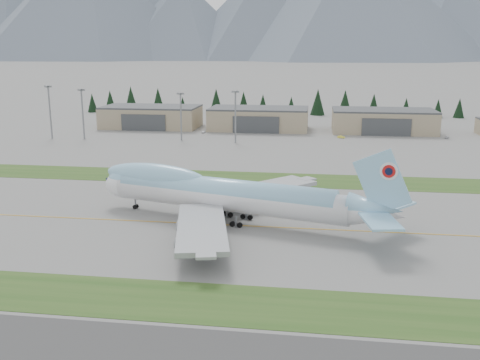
# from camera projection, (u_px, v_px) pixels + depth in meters

# --- Properties ---
(ground) EXTENTS (7000.00, 7000.00, 0.00)m
(ground) POSITION_uv_depth(u_px,v_px,m) (254.00, 226.00, 119.21)
(ground) COLOR slate
(ground) RESTS_ON ground
(grass_strip_near) EXTENTS (400.00, 14.00, 0.08)m
(grass_strip_near) POSITION_uv_depth(u_px,v_px,m) (226.00, 304.00, 82.65)
(grass_strip_near) COLOR #2B4F1C
(grass_strip_near) RESTS_ON ground
(grass_strip_far) EXTENTS (400.00, 18.00, 0.08)m
(grass_strip_far) POSITION_uv_depth(u_px,v_px,m) (271.00, 179.00, 162.51)
(grass_strip_far) COLOR #2B4F1C
(grass_strip_far) RESTS_ON ground
(taxiway_line_main) EXTENTS (400.00, 0.40, 0.02)m
(taxiway_line_main) POSITION_uv_depth(u_px,v_px,m) (254.00, 226.00, 119.21)
(taxiway_line_main) COLOR gold
(taxiway_line_main) RESTS_ON ground
(boeing_747_freighter) EXTENTS (74.30, 61.83, 19.57)m
(boeing_747_freighter) POSITION_uv_depth(u_px,v_px,m) (224.00, 194.00, 121.46)
(boeing_747_freighter) COLOR white
(boeing_747_freighter) RESTS_ON ground
(hangar_left) EXTENTS (48.00, 26.60, 10.80)m
(hangar_left) POSITION_uv_depth(u_px,v_px,m) (151.00, 117.00, 271.68)
(hangar_left) COLOR tan
(hangar_left) RESTS_ON ground
(hangar_center) EXTENTS (48.00, 26.60, 10.80)m
(hangar_center) POSITION_uv_depth(u_px,v_px,m) (259.00, 119.00, 264.20)
(hangar_center) COLOR tan
(hangar_center) RESTS_ON ground
(hangar_right) EXTENTS (48.00, 26.60, 10.80)m
(hangar_right) POSITION_uv_depth(u_px,v_px,m) (383.00, 121.00, 256.03)
(hangar_right) COLOR tan
(hangar_right) RESTS_ON ground
(floodlight_masts) EXTENTS (206.44, 8.78, 23.36)m
(floodlight_masts) POSITION_uv_depth(u_px,v_px,m) (254.00, 106.00, 222.08)
(floodlight_masts) COLOR gray
(floodlight_masts) RESTS_ON ground
(service_vehicle_a) EXTENTS (1.65, 3.39, 1.12)m
(service_vehicle_a) POSITION_uv_depth(u_px,v_px,m) (204.00, 133.00, 253.64)
(service_vehicle_a) COLOR silver
(service_vehicle_a) RESTS_ON ground
(service_vehicle_b) EXTENTS (3.61, 2.84, 1.14)m
(service_vehicle_b) POSITION_uv_depth(u_px,v_px,m) (341.00, 138.00, 238.80)
(service_vehicle_b) COLOR yellow
(service_vehicle_b) RESTS_ON ground
(service_vehicle_c) EXTENTS (2.40, 3.88, 1.05)m
(service_vehicle_c) POSITION_uv_depth(u_px,v_px,m) (447.00, 138.00, 238.31)
(service_vehicle_c) COLOR #B2B2B7
(service_vehicle_c) RESTS_ON ground
(conifer_belt) EXTENTS (265.99, 15.53, 16.47)m
(conifer_belt) POSITION_uv_depth(u_px,v_px,m) (283.00, 103.00, 322.15)
(conifer_belt) COLOR black
(conifer_belt) RESTS_ON ground
(mountain_ridge_front) EXTENTS (4285.22, 1097.18, 501.42)m
(mountain_ridge_front) POSITION_uv_depth(u_px,v_px,m) (323.00, 4.00, 2145.69)
(mountain_ridge_front) COLOR #4E5D69
(mountain_ridge_front) RESTS_ON ground
(mountain_ridge_rear) EXTENTS (4533.56, 1063.93, 531.97)m
(mountain_ridge_rear) POSITION_uv_depth(u_px,v_px,m) (341.00, 7.00, 2830.48)
(mountain_ridge_rear) COLOR #4E5D69
(mountain_ridge_rear) RESTS_ON ground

